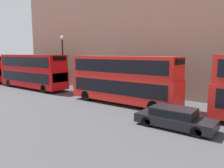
# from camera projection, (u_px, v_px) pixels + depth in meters

# --- Properties ---
(bus_second_in_queue) EXTENTS (2.59, 10.37, 4.32)m
(bus_second_in_queue) POSITION_uv_depth(u_px,v_px,m) (123.00, 78.00, 19.55)
(bus_second_in_queue) COLOR red
(bus_second_in_queue) RESTS_ON ground
(bus_third_in_queue) EXTENTS (2.59, 11.05, 4.37)m
(bus_third_in_queue) POSITION_uv_depth(u_px,v_px,m) (32.00, 70.00, 28.04)
(bus_third_in_queue) COLOR #B20C0F
(bus_third_in_queue) RESTS_ON ground
(car_hatchback) EXTENTS (1.82, 4.78, 1.27)m
(car_hatchback) POSITION_uv_depth(u_px,v_px,m) (174.00, 117.00, 13.45)
(car_hatchback) COLOR black
(car_hatchback) RESTS_ON ground
(street_lamp) EXTENTS (0.44, 0.44, 6.66)m
(street_lamp) POSITION_uv_depth(u_px,v_px,m) (63.00, 57.00, 26.66)
(street_lamp) COLOR black
(street_lamp) RESTS_ON ground
(pedestrian) EXTENTS (0.36, 0.36, 1.83)m
(pedestrian) POSITION_uv_depth(u_px,v_px,m) (56.00, 80.00, 29.91)
(pedestrian) COLOR #334C6B
(pedestrian) RESTS_ON ground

